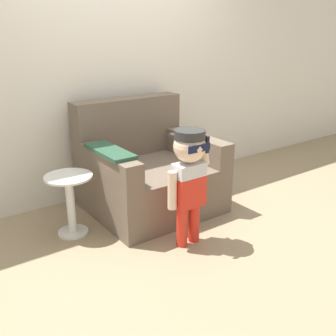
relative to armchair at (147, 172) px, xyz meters
name	(u,v)px	position (x,y,z in m)	size (l,w,h in m)	color
ground_plane	(156,210)	(0.01, -0.13, -0.35)	(10.00, 10.00, 0.00)	#998466
wall_back	(115,65)	(0.01, 0.56, 0.95)	(10.00, 0.05, 2.60)	silver
armchair	(147,172)	(0.00, 0.00, 0.00)	(1.13, 1.04, 1.00)	#6B5B4C
person_child	(189,170)	(-0.13, -0.80, 0.28)	(0.38, 0.29, 0.94)	red
side_table	(70,199)	(-0.81, -0.10, -0.04)	(0.39, 0.39, 0.52)	white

